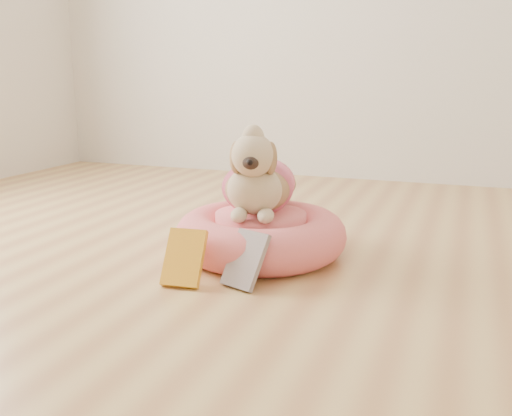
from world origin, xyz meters
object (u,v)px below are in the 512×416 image
(pet_bed, at_px, (261,235))
(dog, at_px, (258,167))
(book_white, at_px, (245,260))
(book_yellow, at_px, (184,258))

(pet_bed, xyz_separation_m, dog, (-0.01, 0.00, 0.25))
(book_white, bearing_deg, pet_bed, 120.76)
(dog, distance_m, book_white, 0.41)
(pet_bed, relative_size, book_yellow, 3.34)
(dog, distance_m, book_yellow, 0.46)
(pet_bed, height_order, dog, dog)
(pet_bed, bearing_deg, dog, 168.30)
(dog, relative_size, book_white, 2.43)
(book_white, bearing_deg, book_yellow, -145.60)
(dog, bearing_deg, book_white, -90.06)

